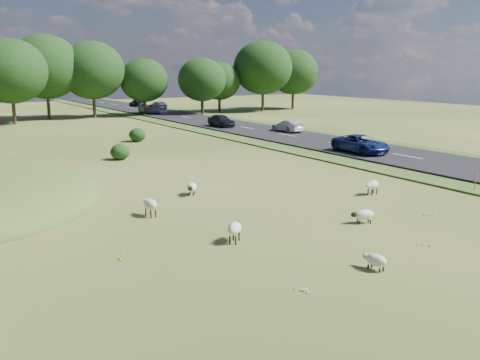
% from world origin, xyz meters
% --- Properties ---
extents(ground, '(160.00, 160.00, 0.00)m').
position_xyz_m(ground, '(0.00, 20.00, 0.00)').
color(ground, '#354B17').
rests_on(ground, ground).
extents(road, '(8.00, 150.00, 0.25)m').
position_xyz_m(road, '(20.00, 30.00, 0.12)').
color(road, black).
rests_on(road, ground).
extents(treeline, '(96.28, 14.66, 11.70)m').
position_xyz_m(treeline, '(-1.06, 55.44, 6.57)').
color(treeline, black).
rests_on(treeline, ground).
extents(shrubs, '(20.87, 13.06, 1.35)m').
position_xyz_m(shrubs, '(-1.69, 26.74, 0.64)').
color(shrubs, black).
rests_on(shrubs, ground).
extents(marker_post, '(0.06, 0.06, 1.20)m').
position_xyz_m(marker_post, '(14.49, -1.88, 0.60)').
color(marker_post, '#D8590C').
rests_on(marker_post, ground).
extents(sheep_0, '(0.56, 1.06, 0.59)m').
position_xyz_m(sheep_0, '(0.46, -7.83, 0.37)').
color(sheep_0, beige).
rests_on(sheep_0, ground).
extents(sheep_1, '(1.19, 0.78, 0.66)m').
position_xyz_m(sheep_1, '(4.27, -3.31, 0.42)').
color(sheep_1, beige).
rests_on(sheep_1, ground).
extents(sheep_2, '(1.01, 1.25, 0.72)m').
position_xyz_m(sheep_2, '(-0.03, 5.97, 0.45)').
color(sheep_2, beige).
rests_on(sheep_2, ground).
extents(sheep_3, '(1.19, 0.72, 0.83)m').
position_xyz_m(sheep_3, '(8.80, 0.66, 0.58)').
color(sheep_3, beige).
rests_on(sheep_3, ground).
extents(sheep_4, '(1.11, 1.11, 0.87)m').
position_xyz_m(sheep_4, '(-2.25, -2.55, 0.60)').
color(sheep_4, beige).
rests_on(sheep_4, ground).
extents(sheep_5, '(0.58, 1.21, 0.87)m').
position_xyz_m(sheep_5, '(-3.74, 2.99, 0.60)').
color(sheep_5, beige).
rests_on(sheep_5, ground).
extents(car_0, '(1.80, 4.42, 1.28)m').
position_xyz_m(car_0, '(21.90, 26.61, 0.89)').
color(car_0, white).
rests_on(car_0, road).
extents(car_1, '(2.39, 5.19, 1.44)m').
position_xyz_m(car_1, '(18.10, 11.31, 0.97)').
color(car_1, navy).
rests_on(car_1, road).
extents(car_2, '(1.74, 4.27, 1.24)m').
position_xyz_m(car_2, '(21.90, 72.84, 0.87)').
color(car_2, black).
rests_on(car_2, road).
extents(car_3, '(1.75, 4.34, 1.48)m').
position_xyz_m(car_3, '(18.10, 34.76, 0.99)').
color(car_3, black).
rests_on(car_3, road).
extents(car_4, '(1.43, 4.11, 1.35)m').
position_xyz_m(car_4, '(21.90, 62.82, 0.93)').
color(car_4, black).
rests_on(car_4, road).
extents(car_5, '(2.15, 4.65, 1.29)m').
position_xyz_m(car_5, '(18.10, 57.41, 0.90)').
color(car_5, '#9B9FA2').
rests_on(car_5, road).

